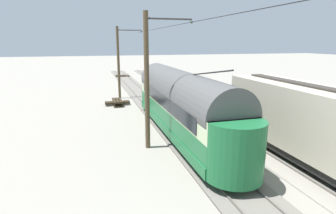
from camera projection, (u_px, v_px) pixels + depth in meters
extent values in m
plane|color=gray|center=(201.00, 122.00, 21.50)|extent=(220.00, 220.00, 0.00)
cube|color=#666059|center=(229.00, 119.00, 22.16)|extent=(2.80, 80.00, 0.10)
cube|color=#59544C|center=(221.00, 118.00, 21.94)|extent=(0.07, 80.00, 0.08)
cube|color=#59544C|center=(237.00, 117.00, 22.33)|extent=(0.07, 80.00, 0.08)
cube|color=#2D2316|center=(148.00, 74.00, 52.07)|extent=(2.50, 0.24, 0.08)
cube|color=#2D2316|center=(149.00, 75.00, 51.46)|extent=(2.50, 0.24, 0.08)
cube|color=#2D2316|center=(149.00, 75.00, 50.85)|extent=(2.50, 0.24, 0.08)
cube|color=#2D2316|center=(150.00, 75.00, 50.24)|extent=(2.50, 0.24, 0.08)
cube|color=#2D2316|center=(151.00, 76.00, 49.64)|extent=(2.50, 0.24, 0.08)
cube|color=#666059|center=(170.00, 124.00, 20.82)|extent=(2.80, 80.00, 0.10)
cube|color=#59544C|center=(161.00, 123.00, 20.61)|extent=(0.07, 80.00, 0.08)
cube|color=#59544C|center=(179.00, 122.00, 20.99)|extent=(0.07, 80.00, 0.08)
cube|color=#2D2316|center=(122.00, 75.00, 50.73)|extent=(2.50, 0.24, 0.08)
cube|color=#2D2316|center=(122.00, 76.00, 50.12)|extent=(2.50, 0.24, 0.08)
cube|color=#2D2316|center=(123.00, 76.00, 49.51)|extent=(2.50, 0.24, 0.08)
cube|color=#2D2316|center=(123.00, 76.00, 48.91)|extent=(2.50, 0.24, 0.08)
cube|color=#2D2316|center=(123.00, 77.00, 48.30)|extent=(2.50, 0.24, 0.08)
cube|color=#196033|center=(181.00, 124.00, 18.39)|extent=(2.65, 14.27, 0.55)
cube|color=#196033|center=(181.00, 114.00, 18.22)|extent=(2.55, 14.27, 0.95)
cube|color=#B7C699|center=(181.00, 99.00, 17.99)|extent=(2.55, 14.27, 1.05)
cylinder|color=#4C4C4C|center=(181.00, 91.00, 17.87)|extent=(2.65, 13.98, 2.65)
cylinder|color=#196033|center=(156.00, 92.00, 24.79)|extent=(2.55, 2.55, 2.55)
cylinder|color=#196033|center=(234.00, 149.00, 11.54)|extent=(2.55, 2.55, 2.55)
cube|color=black|center=(153.00, 79.00, 25.61)|extent=(1.63, 0.08, 0.36)
cube|color=black|center=(153.00, 82.00, 25.72)|extent=(1.73, 0.06, 0.80)
cube|color=black|center=(199.00, 98.00, 18.33)|extent=(0.04, 11.99, 0.80)
cube|color=black|center=(162.00, 100.00, 17.64)|extent=(0.04, 11.99, 0.80)
cylinder|color=silver|center=(153.00, 92.00, 26.02)|extent=(0.24, 0.06, 0.24)
cube|color=gray|center=(153.00, 102.00, 26.18)|extent=(1.94, 0.12, 0.20)
cylinder|color=black|center=(210.00, 73.00, 13.37)|extent=(0.07, 4.51, 0.75)
cylinder|color=black|center=(171.00, 110.00, 22.89)|extent=(0.10, 0.76, 0.76)
cylinder|color=black|center=(155.00, 111.00, 22.51)|extent=(0.10, 0.76, 0.76)
cylinder|color=black|center=(221.00, 150.00, 14.35)|extent=(0.10, 0.76, 0.76)
cylinder|color=black|center=(196.00, 153.00, 13.97)|extent=(0.10, 0.76, 0.76)
cube|color=#B2A893|center=(311.00, 118.00, 13.89)|extent=(2.90, 11.23, 3.20)
cube|color=#332D28|center=(315.00, 86.00, 13.50)|extent=(0.70, 10.11, 0.08)
cube|color=black|center=(306.00, 151.00, 14.30)|extent=(2.70, 11.23, 0.36)
cube|color=black|center=(333.00, 121.00, 14.34)|extent=(0.06, 2.20, 2.56)
cylinder|color=black|center=(271.00, 127.00, 18.15)|extent=(0.10, 0.84, 0.84)
cylinder|color=black|center=(252.00, 129.00, 17.77)|extent=(0.10, 0.84, 0.84)
cylinder|color=#4C3D28|center=(118.00, 63.00, 29.58)|extent=(0.28, 0.28, 7.75)
cylinder|color=#2D2D2D|center=(129.00, 30.00, 29.12)|extent=(2.62, 0.10, 0.10)
sphere|color=#334733|center=(142.00, 32.00, 29.51)|extent=(0.16, 0.16, 0.16)
cylinder|color=#4C3D28|center=(147.00, 83.00, 15.36)|extent=(0.28, 0.28, 7.75)
cylinder|color=#2D2D2D|center=(169.00, 19.00, 14.90)|extent=(2.62, 0.10, 0.10)
sphere|color=#334733|center=(192.00, 22.00, 15.29)|extent=(0.16, 0.16, 0.16)
cylinder|color=black|center=(192.00, 22.00, 15.29)|extent=(0.03, 34.41, 0.03)
cylinder|color=black|center=(129.00, 30.00, 29.12)|extent=(2.62, 0.02, 0.02)
cube|color=#2D2316|center=(120.00, 104.00, 27.20)|extent=(0.24, 2.40, 0.18)
cube|color=#2D2316|center=(117.00, 104.00, 27.12)|extent=(0.24, 2.40, 0.18)
cube|color=#2D2316|center=(114.00, 104.00, 27.04)|extent=(0.24, 2.40, 0.18)
cube|color=#2D2316|center=(117.00, 102.00, 27.36)|extent=(2.40, 0.24, 0.18)
cube|color=#2D2316|center=(117.00, 102.00, 27.08)|extent=(2.40, 0.24, 0.18)
cube|color=#2D2316|center=(118.00, 103.00, 26.80)|extent=(2.40, 0.24, 0.18)
cube|color=#2D2316|center=(120.00, 100.00, 27.12)|extent=(0.24, 2.40, 0.18)
cube|color=#2D2316|center=(117.00, 101.00, 27.04)|extent=(0.24, 2.40, 0.18)
cube|color=#2D2316|center=(114.00, 101.00, 26.96)|extent=(0.24, 2.40, 0.18)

